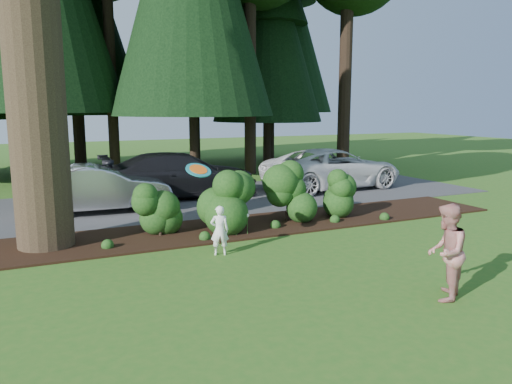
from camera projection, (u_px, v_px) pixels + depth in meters
ground at (295, 263)px, 10.34m from camera, size 80.00×80.00×0.00m
mulch_bed at (234, 228)px, 13.23m from camera, size 16.00×2.50×0.05m
driveway at (186, 201)px, 17.03m from camera, size 22.00×6.00×0.03m
shrub_row at (262, 197)px, 13.32m from camera, size 6.53×1.60×1.61m
lily_cluster at (236, 218)px, 12.27m from camera, size 0.69×0.09×0.57m
car_silver_wagon at (98, 189)px, 15.08m from camera, size 4.43×1.77×1.43m
car_white_suv at (333, 168)px, 19.48m from camera, size 5.75×2.91×1.56m
car_dark_suv at (181, 175)px, 17.55m from camera, size 5.59×2.53×1.59m
child at (220, 230)px, 10.79m from camera, size 0.46×0.38×1.09m
adult at (446, 252)px, 8.25m from camera, size 1.00×0.97×1.63m
frisbee at (198, 170)px, 10.47m from camera, size 0.56×0.50×0.30m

